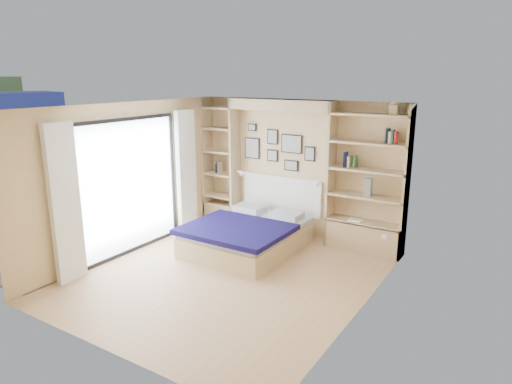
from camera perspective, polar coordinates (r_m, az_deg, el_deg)
The scene contains 8 objects.
ground at distance 6.93m, azimuth -3.44°, elevation -10.48°, with size 4.50×4.50×0.00m, color tan.
room_shell at distance 7.98m, azimuth 0.53°, elevation 1.12°, with size 4.50×4.50×4.50m.
bed at distance 7.83m, azimuth -1.04°, elevation -5.31°, with size 1.67×2.20×1.07m.
photo_gallery at distance 8.51m, azimuth 2.64°, elevation 5.55°, with size 1.48×0.02×0.82m.
reading_lamps at distance 8.33m, azimuth 2.76°, elevation 1.84°, with size 1.92×0.12×0.15m.
shelf_decor at distance 7.72m, azimuth 11.97°, elevation 4.92°, with size 3.52×0.23×2.03m.
deck at distance 9.35m, azimuth -21.78°, elevation -4.80°, with size 3.20×4.00×0.05m, color #695B4D.
deck_chair at distance 9.51m, azimuth -13.45°, elevation -1.44°, with size 0.74×0.91×0.80m.
Camera 1 is at (3.68, -5.09, 2.91)m, focal length 32.00 mm.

